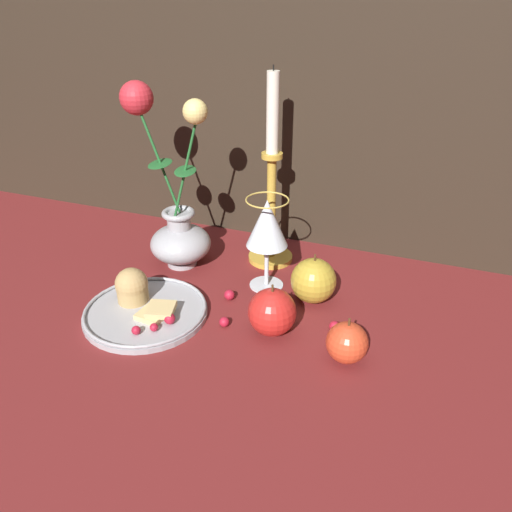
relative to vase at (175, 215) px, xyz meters
The scene contains 11 objects.
ground_plane 0.19m from the vase, 33.69° to the right, with size 2.40×2.40×0.00m, color maroon.
vase is the anchor object (origin of this frame).
plate_with_pastries 0.21m from the vase, 81.65° to the right, with size 0.22×0.22×0.07m.
wine_glass 0.20m from the vase, ahead, with size 0.08×0.08×0.18m.
candlestick 0.20m from the vase, 25.72° to the left, with size 0.09×0.09×0.39m.
apple_beside_vase 0.43m from the vase, 24.77° to the right, with size 0.06×0.06×0.08m.
apple_near_glass 0.31m from the vase, ahead, with size 0.08×0.08×0.09m.
apple_at_table_edge 0.31m from the vase, 30.75° to the right, with size 0.08×0.08×0.09m.
berry_near_plate 0.20m from the vase, 30.87° to the right, with size 0.02×0.02×0.02m, color #AD192D.
berry_front_center 0.39m from the vase, 17.71° to the right, with size 0.02×0.02×0.02m, color #AD192D.
berry_by_glass_stem 0.26m from the vase, 43.30° to the right, with size 0.02×0.02×0.02m, color #AD192D.
Camera 1 is at (0.34, -0.70, 0.51)m, focal length 35.00 mm.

